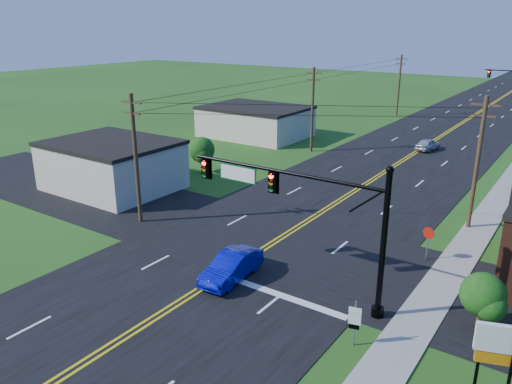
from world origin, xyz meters
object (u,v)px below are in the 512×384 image
Objects in this scene: signal_mast_main at (299,205)px; route_sign at (355,320)px; stop_sign at (428,237)px; blue_car at (232,267)px.

route_sign is (4.45, -2.76, -3.48)m from signal_mast_main.
stop_sign is (0.13, 10.09, 0.25)m from route_sign.
signal_mast_main is 5.17× the size of route_sign.
signal_mast_main is at bearing -104.93° from stop_sign.
stop_sign reaches higher than blue_car.
route_sign is 10.10m from stop_sign.
signal_mast_main is 5.42m from blue_car.
stop_sign is at bearing 41.60° from blue_car.
blue_car is at bearing -164.03° from signal_mast_main.
route_sign is at bearing -73.69° from stop_sign.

